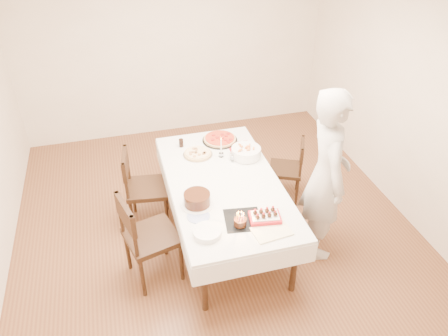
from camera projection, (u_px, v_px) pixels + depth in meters
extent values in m
plane|color=brown|center=(217.00, 231.00, 5.05)|extent=(5.00, 5.00, 0.00)
cube|color=beige|center=(172.00, 46.00, 6.27)|extent=(4.50, 0.04, 2.70)
cube|color=beige|center=(414.00, 102.00, 4.77)|extent=(0.04, 5.00, 2.70)
cube|color=white|center=(224.00, 209.00, 4.79)|extent=(1.21, 2.18, 0.75)
imported|color=beige|center=(326.00, 176.00, 4.34)|extent=(0.57, 0.76, 1.88)
cylinder|color=beige|center=(198.00, 154.00, 4.98)|extent=(0.42, 0.42, 0.04)
cylinder|color=red|center=(220.00, 139.00, 5.25)|extent=(0.54, 0.54, 0.04)
cube|color=#B21E1E|center=(240.00, 147.00, 5.13)|extent=(0.27, 0.27, 0.01)
cylinder|color=white|center=(246.00, 152.00, 4.94)|extent=(0.43, 0.43, 0.11)
cylinder|color=white|center=(221.00, 147.00, 4.90)|extent=(0.07, 0.07, 0.26)
cylinder|color=black|center=(181.00, 143.00, 5.12)|extent=(0.07, 0.07, 0.10)
cylinder|color=#371A0D|center=(197.00, 199.00, 4.23)|extent=(0.43, 0.43, 0.13)
cube|color=black|center=(243.00, 220.00, 4.08)|extent=(0.38, 0.38, 0.01)
cylinder|color=#3D1D10|center=(240.00, 219.00, 3.97)|extent=(0.14, 0.14, 0.13)
cube|color=beige|center=(272.00, 232.00, 3.95)|extent=(0.37, 0.27, 0.03)
cylinder|color=white|center=(207.00, 232.00, 3.90)|extent=(0.34, 0.34, 0.05)
cylinder|color=white|center=(198.00, 216.00, 4.12)|extent=(0.29, 0.29, 0.01)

